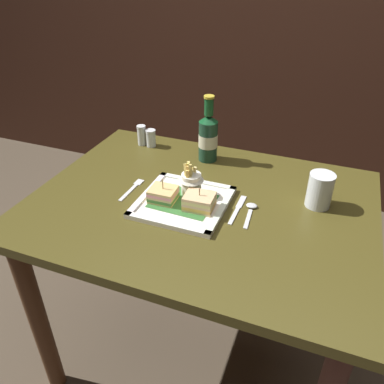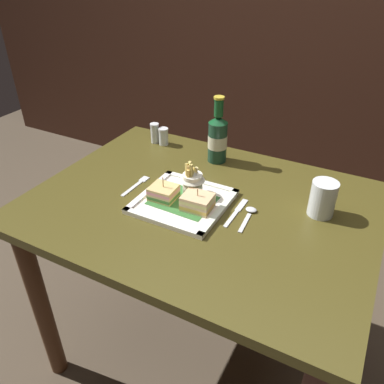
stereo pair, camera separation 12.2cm
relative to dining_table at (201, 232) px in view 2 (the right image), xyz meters
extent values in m
plane|color=#4C3F30|center=(0.00, 0.00, -0.65)|extent=(6.00, 6.00, 0.00)
cube|color=#473F18|center=(0.00, 0.00, 0.11)|extent=(1.09, 0.82, 0.03)
cylinder|color=#4E2E1A|center=(-0.47, -0.34, -0.28)|extent=(0.06, 0.06, 0.74)
cylinder|color=brown|center=(-0.47, 0.34, -0.28)|extent=(0.06, 0.06, 0.74)
cylinder|color=#47361D|center=(0.47, 0.34, -0.28)|extent=(0.06, 0.06, 0.74)
cube|color=white|center=(-0.05, -0.04, 0.13)|extent=(0.28, 0.28, 0.01)
cube|color=#336B2F|center=(-0.05, -0.04, 0.14)|extent=(0.20, 0.16, 0.00)
cube|color=white|center=(-0.05, -0.16, 0.14)|extent=(0.28, 0.02, 0.01)
cube|color=white|center=(-0.05, 0.09, 0.14)|extent=(0.28, 0.02, 0.01)
cube|color=white|center=(-0.17, -0.04, 0.14)|extent=(0.02, 0.28, 0.01)
cube|color=white|center=(0.08, -0.04, 0.14)|extent=(0.02, 0.28, 0.01)
cube|color=tan|center=(-0.11, -0.05, 0.14)|extent=(0.09, 0.08, 0.01)
cube|color=#4F843C|center=(-0.11, -0.05, 0.15)|extent=(0.09, 0.08, 0.01)
cube|color=tan|center=(-0.11, -0.05, 0.16)|extent=(0.09, 0.08, 0.01)
cube|color=pink|center=(-0.11, -0.05, 0.17)|extent=(0.09, 0.08, 0.01)
cube|color=#DAB670|center=(-0.11, -0.05, 0.18)|extent=(0.09, 0.08, 0.01)
cylinder|color=tan|center=(-0.11, -0.05, 0.18)|extent=(0.00, 0.00, 0.08)
cube|color=#E2BD88|center=(0.01, -0.05, 0.14)|extent=(0.09, 0.08, 0.01)
cube|color=#EEB752|center=(0.01, -0.05, 0.15)|extent=(0.09, 0.08, 0.01)
cube|color=#DFB78A|center=(0.01, -0.05, 0.16)|extent=(0.09, 0.08, 0.01)
cube|color=#E4D481|center=(0.01, -0.05, 0.17)|extent=(0.09, 0.08, 0.01)
cube|color=#E0B784|center=(0.01, -0.05, 0.18)|extent=(0.09, 0.08, 0.01)
cylinder|color=tan|center=(0.01, -0.05, 0.17)|extent=(0.00, 0.00, 0.07)
cylinder|color=white|center=(-0.04, 0.01, 0.17)|extent=(0.06, 0.06, 0.07)
cone|color=silver|center=(-0.04, 0.01, 0.21)|extent=(0.08, 0.08, 0.03)
cube|color=#F3DD87|center=(-0.03, 0.02, 0.21)|extent=(0.02, 0.01, 0.06)
cube|color=#DEC060|center=(-0.05, 0.00, 0.21)|extent=(0.03, 0.03, 0.07)
cube|color=#E2B464|center=(-0.04, 0.00, 0.21)|extent=(0.01, 0.01, 0.07)
cube|color=#E7C25F|center=(-0.05, 0.03, 0.20)|extent=(0.02, 0.02, 0.05)
cube|color=#E8C669|center=(-0.04, 0.01, 0.22)|extent=(0.02, 0.02, 0.08)
cube|color=#E8B956|center=(-0.04, -0.01, 0.21)|extent=(0.01, 0.01, 0.06)
cube|color=#D6C45E|center=(-0.04, 0.01, 0.22)|extent=(0.03, 0.02, 0.08)
cube|color=#D6BD5F|center=(-0.04, 0.00, 0.21)|extent=(0.01, 0.01, 0.08)
cylinder|color=#1B3E2D|center=(-0.08, 0.28, 0.20)|extent=(0.07, 0.07, 0.15)
cone|color=#144C25|center=(-0.08, 0.28, 0.29)|extent=(0.07, 0.07, 0.03)
cylinder|color=#154F25|center=(-0.08, 0.28, 0.34)|extent=(0.03, 0.03, 0.06)
cylinder|color=gold|center=(-0.08, 0.28, 0.37)|extent=(0.04, 0.04, 0.01)
cylinder|color=beige|center=(-0.08, 0.28, 0.21)|extent=(0.07, 0.07, 0.05)
cylinder|color=silver|center=(0.35, 0.11, 0.18)|extent=(0.08, 0.08, 0.11)
cylinder|color=silver|center=(0.35, 0.11, 0.15)|extent=(0.07, 0.07, 0.06)
cube|color=silver|center=(-0.24, -0.04, 0.13)|extent=(0.01, 0.11, 0.00)
cube|color=silver|center=(-0.24, 0.03, 0.13)|extent=(0.02, 0.04, 0.00)
cube|color=silver|center=(0.12, -0.04, 0.13)|extent=(0.01, 0.09, 0.00)
cube|color=silver|center=(0.12, 0.04, 0.13)|extent=(0.02, 0.07, 0.00)
cube|color=silver|center=(0.17, -0.04, 0.13)|extent=(0.02, 0.10, 0.00)
ellipsoid|color=silver|center=(0.16, 0.03, 0.13)|extent=(0.04, 0.03, 0.01)
cylinder|color=silver|center=(-0.37, 0.31, 0.16)|extent=(0.03, 0.03, 0.07)
cylinder|color=white|center=(-0.37, 0.31, 0.15)|extent=(0.03, 0.03, 0.04)
cylinder|color=silver|center=(-0.37, 0.31, 0.20)|extent=(0.04, 0.04, 0.01)
cylinder|color=silver|center=(-0.33, 0.31, 0.16)|extent=(0.04, 0.04, 0.06)
cylinder|color=#32261E|center=(-0.33, 0.31, 0.14)|extent=(0.03, 0.03, 0.03)
cylinder|color=silver|center=(-0.33, 0.31, 0.19)|extent=(0.04, 0.04, 0.01)
camera|label=1|loc=(0.35, -0.97, 0.82)|focal=36.08mm
camera|label=2|loc=(0.46, -0.92, 0.82)|focal=36.08mm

